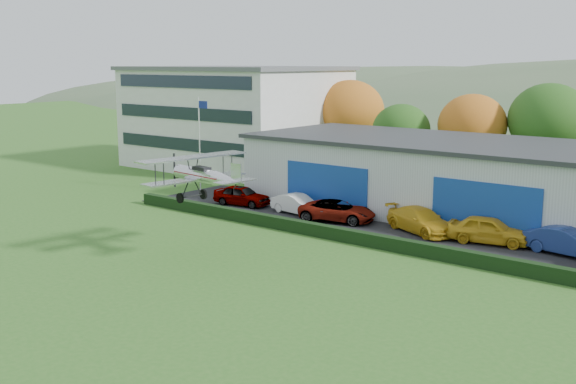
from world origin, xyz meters
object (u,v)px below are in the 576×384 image
Objects in this scene: hangar at (521,184)px; car_1 at (298,204)px; car_2 at (337,211)px; biplane at (203,174)px; car_3 at (421,220)px; car_5 at (568,242)px; car_0 at (242,195)px; car_4 at (489,230)px; flagpole at (200,136)px; office_block at (235,117)px.

car_1 is (-13.41, -7.55, -1.90)m from hangar.
biplane reaches higher than car_2.
car_3 reaches higher than car_1.
car_5 is 20.95m from biplane.
car_0 is at bearing -157.23° from hangar.
car_0 is 19.31m from car_4.
car_4 is (0.67, -6.84, -1.77)m from hangar.
car_1 is at bearing 101.74° from car_5.
biplane is at bearing 160.16° from car_2.
biplane reaches higher than car_1.
flagpole is at bearing 67.59° from car_2.
car_3 is at bearing -2.62° from flagpole.
biplane is at bearing -159.82° from car_1.
flagpole reaches higher than car_2.
hangar reaches higher than car_1.
car_3 is (5.98, 0.79, 0.05)m from car_2.
car_4 reaches higher than car_5.
office_block is 4.83× the size of car_1.
flagpole is 30.36m from car_5.
car_0 is at bearing -45.88° from office_block.
flagpole is (-24.88, -5.98, 2.13)m from hangar.
car_2 is 1.09× the size of car_5.
office_block is 21.13m from car_0.
car_1 is 0.89× the size of car_5.
hangar is at bearing 13.51° from flagpole.
flagpole is 15.68m from car_2.
biplane is (-10.67, -19.63, 2.10)m from hangar.
car_2 is 0.76× the size of biplane.
car_0 is 0.83× the size of car_3.
biplane is (22.33, -26.65, -0.46)m from office_block.
hangar is 20.27m from car_0.
flagpole is at bearing -166.49° from hangar.
office_block is at bearing 137.35° from biplane.
car_5 is (30.10, -0.56, -3.95)m from flagpole.
flagpole is 1.64× the size of car_4.
office_block is 15.33m from flagpole.
flagpole is at bearing 64.84° from car_0.
car_1 is 18.65m from car_5.
office_block is 34.77m from biplane.
office_block is at bearing 121.97° from flagpole.
office_block reaches higher than car_1.
car_1 is at bearing -36.64° from office_block.
car_5 is at bearing 46.88° from biplane.
car_4 is at bearing -65.26° from car_3.
office_block reaches higher than car_5.
hangar is at bearing -67.57° from car_2.
car_0 is 14.77m from biplane.
flagpole is (8.12, -13.00, -0.43)m from office_block.
car_4 is (10.49, 0.90, 0.10)m from car_2.
car_0 is at bearing 116.80° from car_3.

